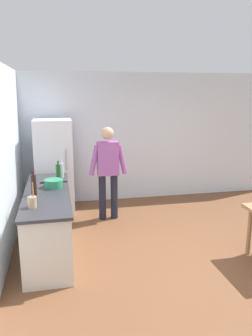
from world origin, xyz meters
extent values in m
plane|color=brown|center=(0.00, 0.00, 0.00)|extent=(14.00, 14.00, 0.00)
cube|color=silver|center=(0.00, 3.00, 1.35)|extent=(6.40, 0.12, 2.70)
cube|color=beige|center=(-2.00, 0.80, 0.43)|extent=(0.60, 2.12, 0.86)
cube|color=#2D2D33|center=(-2.00, 0.80, 0.88)|extent=(0.64, 2.20, 0.04)
cube|color=white|center=(-1.90, 2.40, 0.90)|extent=(0.70, 0.64, 1.80)
cylinder|color=#B2B2B7|center=(-1.68, 2.06, 1.10)|extent=(0.02, 0.02, 0.40)
cylinder|color=#1E1E2D|center=(-1.06, 1.85, 0.42)|extent=(0.13, 0.13, 0.84)
cylinder|color=#1E1E2D|center=(-0.84, 1.85, 0.42)|extent=(0.13, 0.13, 0.84)
cube|color=#99519E|center=(-0.95, 1.85, 1.14)|extent=(0.38, 0.22, 0.60)
sphere|color=tan|center=(-0.95, 1.85, 1.59)|extent=(0.22, 0.22, 0.22)
cylinder|color=#99519E|center=(-1.20, 1.81, 1.12)|extent=(0.20, 0.09, 0.55)
cylinder|color=#99519E|center=(-0.70, 1.81, 1.12)|extent=(0.20, 0.09, 0.55)
cylinder|color=#9E754C|center=(0.80, 0.05, 0.35)|extent=(0.06, 0.06, 0.70)
cylinder|color=#2D845B|center=(-1.90, 1.00, 0.96)|extent=(0.28, 0.28, 0.12)
cube|color=black|center=(-2.07, 1.00, 0.98)|extent=(0.06, 0.03, 0.02)
cube|color=black|center=(-1.73, 1.00, 0.98)|extent=(0.06, 0.03, 0.02)
cylinder|color=tan|center=(-2.16, 0.15, 0.97)|extent=(0.11, 0.11, 0.14)
cylinder|color=olive|center=(-2.14, 0.15, 1.11)|extent=(0.02, 0.05, 0.22)
cylinder|color=olive|center=(-2.14, 0.14, 1.11)|extent=(0.02, 0.04, 0.22)
cylinder|color=black|center=(-2.17, 0.67, 1.04)|extent=(0.08, 0.08, 0.28)
cylinder|color=black|center=(-2.17, 0.67, 1.21)|extent=(0.03, 0.03, 0.06)
cylinder|color=silver|center=(-1.77, 1.58, 1.02)|extent=(0.07, 0.07, 0.24)
cylinder|color=silver|center=(-1.77, 1.58, 1.17)|extent=(0.03, 0.03, 0.06)
cylinder|color=#1E5123|center=(-1.83, 1.30, 1.04)|extent=(0.08, 0.08, 0.28)
cylinder|color=#1E5123|center=(-1.83, 1.30, 1.21)|extent=(0.03, 0.03, 0.06)
camera|label=1|loc=(-1.82, -3.85, 2.28)|focal=35.11mm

